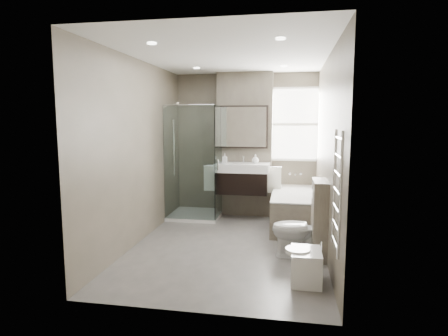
% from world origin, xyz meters
% --- Properties ---
extents(room, '(2.70, 3.90, 2.70)m').
position_xyz_m(room, '(0.00, 0.00, 1.30)').
color(room, '#585451').
rests_on(room, ground).
extents(vanity_pier, '(1.00, 0.25, 2.60)m').
position_xyz_m(vanity_pier, '(0.00, 1.77, 1.30)').
color(vanity_pier, '#5E574A').
rests_on(vanity_pier, ground).
extents(vanity, '(0.95, 0.47, 0.66)m').
position_xyz_m(vanity, '(0.00, 1.43, 0.74)').
color(vanity, black).
rests_on(vanity, vanity_pier).
extents(mirror_cabinet, '(0.86, 0.08, 0.76)m').
position_xyz_m(mirror_cabinet, '(0.00, 1.61, 1.63)').
color(mirror_cabinet, black).
rests_on(mirror_cabinet, vanity_pier).
extents(towel_left, '(0.24, 0.06, 0.44)m').
position_xyz_m(towel_left, '(-0.56, 1.40, 0.72)').
color(towel_left, white).
rests_on(towel_left, vanity_pier).
extents(towel_right, '(0.24, 0.06, 0.44)m').
position_xyz_m(towel_right, '(0.56, 1.40, 0.72)').
color(towel_right, white).
rests_on(towel_right, vanity_pier).
extents(shower_enclosure, '(0.90, 0.90, 2.00)m').
position_xyz_m(shower_enclosure, '(-0.75, 1.35, 0.49)').
color(shower_enclosure, white).
rests_on(shower_enclosure, ground).
extents(bathtub, '(0.75, 1.60, 0.57)m').
position_xyz_m(bathtub, '(0.92, 1.10, 0.32)').
color(bathtub, '#5E574A').
rests_on(bathtub, ground).
extents(window, '(0.98, 0.06, 1.33)m').
position_xyz_m(window, '(0.90, 1.88, 1.68)').
color(window, white).
rests_on(window, room).
extents(toilet, '(0.73, 0.45, 0.72)m').
position_xyz_m(toilet, '(0.97, -0.29, 0.36)').
color(toilet, white).
rests_on(toilet, ground).
extents(cistern_box, '(0.19, 0.55, 1.00)m').
position_xyz_m(cistern_box, '(1.21, -0.25, 0.50)').
color(cistern_box, '#5E574A').
rests_on(cistern_box, ground).
extents(bidet, '(0.39, 0.45, 0.47)m').
position_xyz_m(bidet, '(1.01, -1.06, 0.19)').
color(bidet, white).
rests_on(bidet, ground).
extents(towel_radiator, '(0.03, 0.49, 1.10)m').
position_xyz_m(towel_radiator, '(1.25, -1.60, 1.12)').
color(towel_radiator, silver).
rests_on(towel_radiator, room).
extents(soap_bottle_a, '(0.08, 0.08, 0.17)m').
position_xyz_m(soap_bottle_a, '(-0.31, 1.40, 1.08)').
color(soap_bottle_a, white).
rests_on(soap_bottle_a, vanity).
extents(soap_bottle_b, '(0.12, 0.12, 0.16)m').
position_xyz_m(soap_bottle_b, '(0.23, 1.46, 1.08)').
color(soap_bottle_b, white).
rests_on(soap_bottle_b, vanity).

